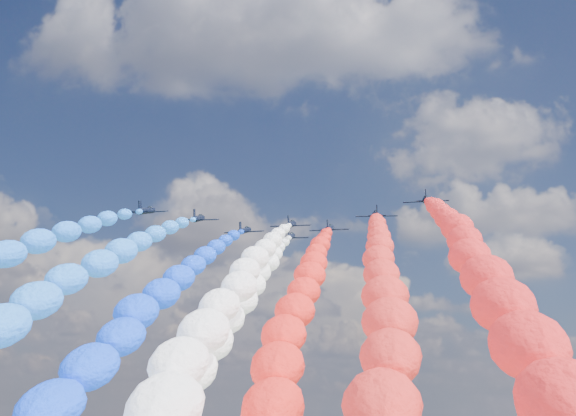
# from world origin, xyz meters

# --- Properties ---
(jet_0) EXTENTS (8.66, 11.66, 5.52)m
(jet_0) POSITION_xyz_m (-26.82, -4.57, 98.80)
(jet_0) COLOR black
(jet_1) EXTENTS (8.63, 11.64, 5.52)m
(jet_1) POSITION_xyz_m (-18.18, 2.79, 98.80)
(jet_1) COLOR black
(trail_1) EXTENTS (5.85, 114.42, 49.87)m
(trail_1) POSITION_xyz_m (-18.18, -56.05, 75.45)
(trail_1) COLOR blue
(jet_2) EXTENTS (9.07, 11.95, 5.52)m
(jet_2) POSITION_xyz_m (-10.61, 14.36, 98.80)
(jet_2) COLOR black
(trail_2) EXTENTS (5.85, 114.42, 49.87)m
(trail_2) POSITION_xyz_m (-10.61, -44.47, 75.45)
(trail_2) COLOR blue
(jet_3) EXTENTS (8.71, 11.69, 5.52)m
(jet_3) POSITION_xyz_m (0.00, 9.89, 98.80)
(jet_3) COLOR black
(trail_3) EXTENTS (5.85, 114.42, 49.87)m
(trail_3) POSITION_xyz_m (0.00, -48.94, 75.45)
(trail_3) COLOR white
(jet_4) EXTENTS (8.40, 11.47, 5.52)m
(jet_4) POSITION_xyz_m (-1.34, 21.40, 98.80)
(jet_4) COLOR black
(trail_4) EXTENTS (5.85, 114.42, 49.87)m
(trail_4) POSITION_xyz_m (-1.34, -37.43, 75.45)
(trail_4) COLOR white
(jet_5) EXTENTS (8.99, 11.89, 5.52)m
(jet_5) POSITION_xyz_m (7.81, 14.52, 98.80)
(jet_5) COLOR black
(trail_5) EXTENTS (5.85, 114.42, 49.87)m
(trail_5) POSITION_xyz_m (7.81, -44.31, 75.45)
(trail_5) COLOR red
(jet_6) EXTENTS (8.78, 11.74, 5.52)m
(jet_6) POSITION_xyz_m (17.69, 3.67, 98.80)
(jet_6) COLOR black
(trail_6) EXTENTS (5.85, 114.42, 49.87)m
(trail_6) POSITION_xyz_m (17.69, -55.16, 75.45)
(trail_6) COLOR red
(jet_7) EXTENTS (9.06, 11.94, 5.52)m
(jet_7) POSITION_xyz_m (26.88, -6.34, 98.80)
(jet_7) COLOR black
(trail_7) EXTENTS (5.85, 114.42, 49.87)m
(trail_7) POSITION_xyz_m (26.88, -65.17, 75.45)
(trail_7) COLOR red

